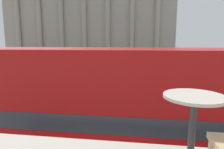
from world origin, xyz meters
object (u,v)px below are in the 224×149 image
cafe_dining_table (193,114)px  plaza_building_left (92,17)px  double_decker_bus (161,115)px  traffic_light_far (129,59)px  traffic_light_mid (192,64)px  pedestrian_blue (113,65)px  pedestrian_yellow (200,66)px

cafe_dining_table → plaza_building_left: bearing=105.0°
double_decker_bus → traffic_light_far: 22.09m
double_decker_bus → cafe_dining_table: (-0.10, -3.56, 1.33)m
plaza_building_left → traffic_light_far: size_ratio=10.91×
double_decker_bus → plaza_building_left: size_ratio=0.32×
cafe_dining_table → traffic_light_mid: bearing=76.3°
cafe_dining_table → traffic_light_mid: cafe_dining_table is taller
pedestrian_blue → cafe_dining_table: bearing=80.7°
double_decker_bus → traffic_light_mid: (4.40, 14.83, -0.03)m
traffic_light_mid → pedestrian_blue: size_ratio=1.96×
traffic_light_far → pedestrian_yellow: 10.36m
double_decker_bus → pedestrian_blue: double_decker_bus is taller
traffic_light_mid → cafe_dining_table: bearing=-103.7°
traffic_light_mid → pedestrian_blue: 12.51m
cafe_dining_table → pedestrian_blue: size_ratio=0.41×
pedestrian_blue → traffic_light_mid: bearing=117.1°
cafe_dining_table → traffic_light_far: (-2.00, 25.54, -1.50)m
double_decker_bus → cafe_dining_table: 3.80m
double_decker_bus → traffic_light_mid: 15.47m
traffic_light_mid → pedestrian_yellow: bearing=69.5°
double_decker_bus → traffic_light_far: size_ratio=3.46×
pedestrian_yellow → pedestrian_blue: 12.47m
double_decker_bus → pedestrian_yellow: 25.60m
plaza_building_left → pedestrian_yellow: bearing=-38.4°
traffic_light_far → pedestrian_blue: bearing=147.5°
double_decker_bus → plaza_building_left: 42.23m
plaza_building_left → traffic_light_mid: 30.73m
cafe_dining_table → plaza_building_left: (-11.59, 43.40, 6.38)m
cafe_dining_table → plaza_building_left: size_ratio=0.02×
double_decker_bus → traffic_light_far: double_decker_bus is taller
plaza_building_left → cafe_dining_table: bearing=-75.0°
double_decker_bus → plaza_building_left: plaza_building_left is taller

